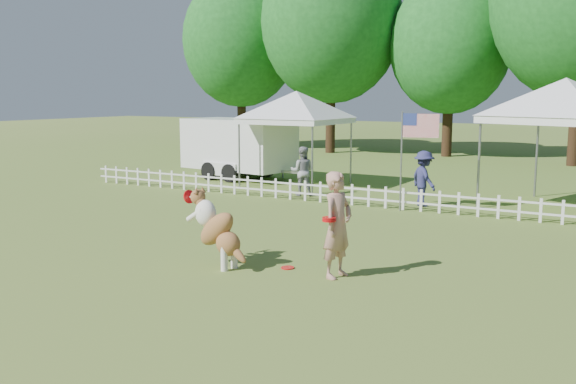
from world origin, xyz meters
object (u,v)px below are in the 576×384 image
at_px(handler, 338,225).
at_px(frisbee_on_turf, 288,268).
at_px(spectator_b, 424,179).
at_px(dog, 218,229).
at_px(spectator_a, 302,171).
at_px(flag_pole, 401,162).
at_px(canopy_tent_right, 562,146).
at_px(canopy_tent_left, 296,139).
at_px(cargo_trailer, 239,148).

bearing_deg(handler, frisbee_on_turf, 96.02).
bearing_deg(handler, spectator_b, 16.34).
bearing_deg(spectator_b, dog, 122.71).
bearing_deg(frisbee_on_turf, spectator_a, 116.64).
height_order(dog, spectator_a, spectator_a).
relative_size(flag_pole, spectator_a, 1.75).
distance_m(handler, spectator_a, 8.91).
xyz_separation_m(frisbee_on_turf, flag_pole, (-0.23, 6.48, 1.32)).
bearing_deg(handler, canopy_tent_right, -5.84).
distance_m(canopy_tent_left, canopy_tent_right, 8.49).
bearing_deg(canopy_tent_right, cargo_trailer, -165.73).
bearing_deg(dog, frisbee_on_turf, 35.74).
bearing_deg(frisbee_on_turf, spectator_b, 89.38).
distance_m(dog, cargo_trailer, 12.43).
xyz_separation_m(cargo_trailer, flag_pole, (7.56, -3.50, 0.21)).
bearing_deg(flag_pole, canopy_tent_left, 139.16).
height_order(handler, canopy_tent_left, canopy_tent_left).
distance_m(canopy_tent_right, cargo_trailer, 11.29).
height_order(handler, cargo_trailer, cargo_trailer).
relative_size(canopy_tent_right, spectator_a, 2.28).
bearing_deg(cargo_trailer, spectator_a, -23.58).
relative_size(handler, canopy_tent_left, 0.58).
xyz_separation_m(frisbee_on_turf, canopy_tent_left, (-5.04, 9.43, 1.56)).
height_order(handler, canopy_tent_right, canopy_tent_right).
distance_m(dog, canopy_tent_left, 10.72).
xyz_separation_m(canopy_tent_left, spectator_b, (5.12, -1.93, -0.79)).
relative_size(dog, canopy_tent_left, 0.44).
relative_size(canopy_tent_left, spectator_a, 2.07).
height_order(canopy_tent_right, flag_pole, canopy_tent_right).
distance_m(flag_pole, spectator_b, 1.20).
distance_m(cargo_trailer, flag_pole, 8.34).
relative_size(handler, spectator_b, 1.17).
height_order(dog, flag_pole, flag_pole).
height_order(frisbee_on_turf, spectator_a, spectator_a).
bearing_deg(frisbee_on_turf, flag_pole, 92.00).
relative_size(canopy_tent_left, canopy_tent_right, 0.91).
bearing_deg(frisbee_on_turf, canopy_tent_left, 118.14).
height_order(flag_pole, spectator_b, flag_pole).
relative_size(canopy_tent_left, spectator_b, 2.02).
bearing_deg(cargo_trailer, frisbee_on_turf, -43.82).
relative_size(cargo_trailer, spectator_a, 3.37).
xyz_separation_m(dog, flag_pole, (0.92, 7.01, 0.64)).
bearing_deg(canopy_tent_right, frisbee_on_turf, -91.26).
relative_size(dog, spectator_b, 0.89).
distance_m(frisbee_on_turf, cargo_trailer, 12.71).
xyz_separation_m(handler, spectator_b, (-0.93, 7.56, -0.13)).
bearing_deg(canopy_tent_left, canopy_tent_right, -2.40).
xyz_separation_m(handler, canopy_tent_right, (2.42, 8.93, 0.82)).
bearing_deg(flag_pole, spectator_b, 63.87).
distance_m(spectator_a, spectator_b, 3.83).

